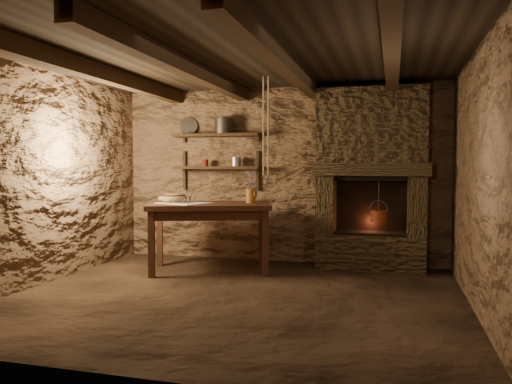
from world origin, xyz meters
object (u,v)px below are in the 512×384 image
(stoneware_jug, at_px, (251,189))
(iron_stockpot, at_px, (224,127))
(wooden_bowl, at_px, (173,198))
(red_pot, at_px, (378,215))
(work_table, at_px, (210,235))

(stoneware_jug, relative_size, iron_stockpot, 1.64)
(wooden_bowl, height_order, iron_stockpot, iron_stockpot)
(wooden_bowl, distance_m, red_pot, 2.65)
(stoneware_jug, height_order, iron_stockpot, iron_stockpot)
(wooden_bowl, relative_size, red_pot, 0.70)
(work_table, xyz_separation_m, red_pot, (2.04, 0.61, 0.24))
(stoneware_jug, bearing_deg, iron_stockpot, 119.45)
(wooden_bowl, xyz_separation_m, red_pot, (2.59, 0.51, -0.20))
(stoneware_jug, relative_size, wooden_bowl, 1.07)
(iron_stockpot, bearing_deg, stoneware_jug, -45.15)
(stoneware_jug, height_order, wooden_bowl, stoneware_jug)
(work_table, xyz_separation_m, wooden_bowl, (-0.55, 0.09, 0.44))
(iron_stockpot, relative_size, red_pot, 0.46)
(red_pot, bearing_deg, wooden_bowl, -168.78)
(stoneware_jug, xyz_separation_m, wooden_bowl, (-1.03, -0.08, -0.13))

